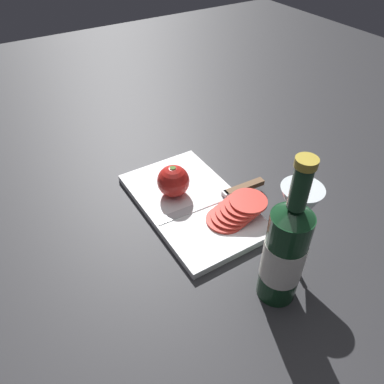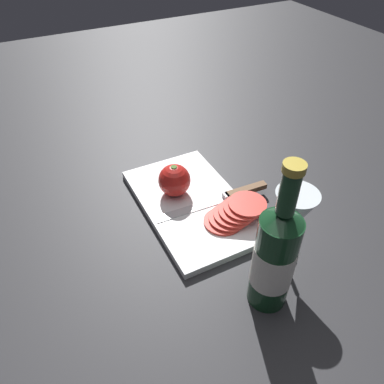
{
  "view_description": "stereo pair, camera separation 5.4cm",
  "coord_description": "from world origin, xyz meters",
  "px_view_note": "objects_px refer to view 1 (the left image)",
  "views": [
    {
      "loc": [
        -0.58,
        0.35,
        0.63
      ],
      "look_at": [
        0.01,
        -0.01,
        0.05
      ],
      "focal_mm": 35.0,
      "sensor_mm": 36.0,
      "label": 1
    },
    {
      "loc": [
        -0.6,
        0.31,
        0.63
      ],
      "look_at": [
        0.01,
        -0.01,
        0.05
      ],
      "focal_mm": 35.0,
      "sensor_mm": 36.0,
      "label": 2
    }
  ],
  "objects_px": {
    "wine_bottle": "(284,252)",
    "whole_tomato": "(173,181)",
    "tomato_slice_stack_near": "(237,210)",
    "wine_glass": "(298,209)",
    "knife": "(232,192)"
  },
  "relations": [
    {
      "from": "wine_bottle",
      "to": "whole_tomato",
      "type": "relative_size",
      "value": 3.95
    },
    {
      "from": "wine_bottle",
      "to": "tomato_slice_stack_near",
      "type": "xyz_separation_m",
      "value": [
        0.2,
        -0.05,
        -0.08
      ]
    },
    {
      "from": "wine_bottle",
      "to": "wine_glass",
      "type": "xyz_separation_m",
      "value": [
        0.06,
        -0.09,
        0.01
      ]
    },
    {
      "from": "knife",
      "to": "wine_bottle",
      "type": "bearing_deg",
      "value": 74.03
    },
    {
      "from": "wine_bottle",
      "to": "whole_tomato",
      "type": "bearing_deg",
      "value": 5.58
    },
    {
      "from": "knife",
      "to": "tomato_slice_stack_near",
      "type": "height_order",
      "value": "tomato_slice_stack_near"
    },
    {
      "from": "wine_glass",
      "to": "tomato_slice_stack_near",
      "type": "bearing_deg",
      "value": 15.68
    },
    {
      "from": "wine_glass",
      "to": "knife",
      "type": "relative_size",
      "value": 0.61
    },
    {
      "from": "whole_tomato",
      "to": "knife",
      "type": "relative_size",
      "value": 0.27
    },
    {
      "from": "whole_tomato",
      "to": "knife",
      "type": "height_order",
      "value": "whole_tomato"
    },
    {
      "from": "wine_glass",
      "to": "knife",
      "type": "height_order",
      "value": "wine_glass"
    },
    {
      "from": "knife",
      "to": "wine_glass",
      "type": "bearing_deg",
      "value": 92.35
    },
    {
      "from": "whole_tomato",
      "to": "knife",
      "type": "distance_m",
      "value": 0.15
    },
    {
      "from": "wine_bottle",
      "to": "tomato_slice_stack_near",
      "type": "distance_m",
      "value": 0.22
    },
    {
      "from": "wine_glass",
      "to": "tomato_slice_stack_near",
      "type": "distance_m",
      "value": 0.17
    }
  ]
}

